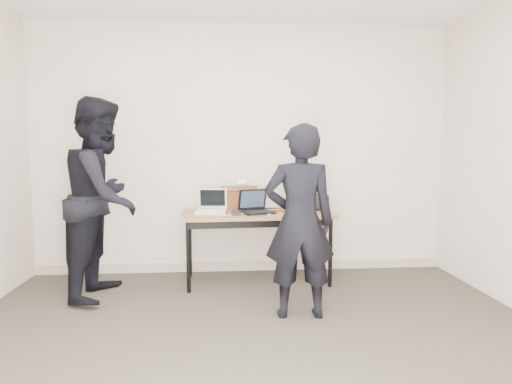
{
  "coord_description": "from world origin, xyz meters",
  "views": [
    {
      "loc": [
        -0.2,
        -2.43,
        1.38
      ],
      "look_at": [
        0.1,
        1.6,
        0.95
      ],
      "focal_mm": 30.0,
      "sensor_mm": 36.0,
      "label": 1
    }
  ],
  "objects": [
    {
      "name": "laptop_beige",
      "position": [
        -0.33,
        1.84,
        0.77
      ],
      "size": [
        0.32,
        0.31,
        0.24
      ],
      "rotation": [
        0.0,
        0.0,
        -0.07
      ],
      "color": "beige",
      "rests_on": "desk"
    },
    {
      "name": "tissue",
      "position": [
        -0.02,
        2.06,
        1.0
      ],
      "size": [
        0.14,
        0.12,
        0.08
      ],
      "primitive_type": "ellipsoid",
      "rotation": [
        0.0,
        0.0,
        -0.13
      ],
      "color": "white",
      "rests_on": "leather_satchel"
    },
    {
      "name": "equipment_box",
      "position": [
        0.76,
        2.02,
        0.8
      ],
      "size": [
        0.28,
        0.24,
        0.15
      ],
      "primitive_type": "cube",
      "rotation": [
        0.0,
        0.0,
        -0.07
      ],
      "color": "black",
      "rests_on": "desk"
    },
    {
      "name": "person_observer",
      "position": [
        -1.32,
        1.56,
        0.91
      ],
      "size": [
        0.77,
        0.95,
        1.82
      ],
      "primitive_type": "imported",
      "rotation": [
        0.0,
        0.0,
        1.48
      ],
      "color": "black",
      "rests_on": "ground"
    },
    {
      "name": "laptop_center",
      "position": [
        0.11,
        1.8,
        0.77
      ],
      "size": [
        0.38,
        0.37,
        0.23
      ],
      "rotation": [
        0.0,
        0.0,
        0.33
      ],
      "color": "black",
      "rests_on": "desk"
    },
    {
      "name": "cables",
      "position": [
        0.18,
        1.83,
        0.72
      ],
      "size": [
        1.15,
        0.46,
        0.01
      ],
      "rotation": [
        0.0,
        0.0,
        0.08
      ],
      "color": "black",
      "rests_on": "desk"
    },
    {
      "name": "leather_satchel",
      "position": [
        -0.05,
        2.06,
        0.85
      ],
      "size": [
        0.38,
        0.23,
        0.25
      ],
      "rotation": [
        0.0,
        0.0,
        0.15
      ],
      "color": "#592D17",
      "rests_on": "desk"
    },
    {
      "name": "desk",
      "position": [
        0.13,
        1.83,
        0.66
      ],
      "size": [
        1.53,
        0.73,
        0.72
      ],
      "rotation": [
        0.0,
        0.0,
        0.06
      ],
      "color": "brown",
      "rests_on": "ground"
    },
    {
      "name": "laptop_right",
      "position": [
        0.66,
        2.04,
        0.78
      ],
      "size": [
        0.4,
        0.39,
        0.25
      ],
      "rotation": [
        0.0,
        0.0,
        0.21
      ],
      "color": "black",
      "rests_on": "desk"
    },
    {
      "name": "room",
      "position": [
        0.0,
        0.0,
        1.35
      ],
      "size": [
        4.6,
        4.6,
        2.8
      ],
      "color": "#3F372F",
      "rests_on": "ground"
    },
    {
      "name": "person_typist",
      "position": [
        0.4,
        0.92,
        0.78
      ],
      "size": [
        0.58,
        0.39,
        1.56
      ],
      "primitive_type": "imported",
      "rotation": [
        0.0,
        0.0,
        3.12
      ],
      "color": "black",
      "rests_on": "ground"
    },
    {
      "name": "power_brick",
      "position": [
        -0.09,
        1.66,
        0.74
      ],
      "size": [
        0.09,
        0.07,
        0.03
      ],
      "primitive_type": "cube",
      "rotation": [
        0.0,
        0.0,
        -0.16
      ],
      "color": "black",
      "rests_on": "desk"
    },
    {
      "name": "baseboard",
      "position": [
        0.0,
        2.23,
        0.05
      ],
      "size": [
        4.5,
        0.03,
        0.1
      ],
      "primitive_type": "cube",
      "color": "#B2A794",
      "rests_on": "ground"
    }
  ]
}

